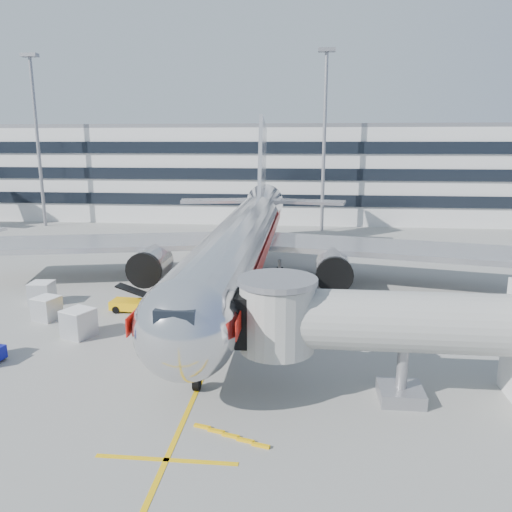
# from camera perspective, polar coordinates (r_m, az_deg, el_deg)

# --- Properties ---
(ground) EXTENTS (180.00, 180.00, 0.00)m
(ground) POSITION_cam_1_polar(r_m,az_deg,el_deg) (34.60, -3.91, -8.84)
(ground) COLOR gray
(ground) RESTS_ON ground
(lead_in_line) EXTENTS (0.25, 70.00, 0.01)m
(lead_in_line) POSITION_cam_1_polar(r_m,az_deg,el_deg) (43.94, -1.76, -4.04)
(lead_in_line) COLOR #EAB20C
(lead_in_line) RESTS_ON ground
(stop_bar) EXTENTS (6.00, 0.25, 0.01)m
(stop_bar) POSITION_cam_1_polar(r_m,az_deg,el_deg) (22.49, -10.23, -21.95)
(stop_bar) COLOR #EAB20C
(stop_bar) RESTS_ON ground
(main_jet) EXTENTS (50.95, 48.70, 16.06)m
(main_jet) POSITION_cam_1_polar(r_m,az_deg,el_deg) (44.58, -1.52, 1.81)
(main_jet) COLOR silver
(main_jet) RESTS_ON ground
(jet_bridge) EXTENTS (17.80, 4.50, 7.00)m
(jet_bridge) POSITION_cam_1_polar(r_m,az_deg,el_deg) (26.18, 20.31, -7.84)
(jet_bridge) COLOR silver
(jet_bridge) RESTS_ON ground
(terminal) EXTENTS (150.00, 24.25, 15.60)m
(terminal) POSITION_cam_1_polar(r_m,az_deg,el_deg) (89.95, 2.17, 9.67)
(terminal) COLOR silver
(terminal) RESTS_ON ground
(light_mast_west) EXTENTS (2.40, 1.20, 25.45)m
(light_mast_west) POSITION_cam_1_polar(r_m,az_deg,el_deg) (84.10, -23.80, 13.23)
(light_mast_west) COLOR gray
(light_mast_west) RESTS_ON ground
(light_mast_centre) EXTENTS (2.40, 1.20, 25.45)m
(light_mast_centre) POSITION_cam_1_polar(r_m,az_deg,el_deg) (73.77, 7.84, 14.37)
(light_mast_centre) COLOR gray
(light_mast_centre) RESTS_ON ground
(belt_loader) EXTENTS (4.50, 1.86, 2.13)m
(belt_loader) POSITION_cam_1_polar(r_m,az_deg,el_deg) (39.67, -13.28, -5.37)
(belt_loader) COLOR #F3B20A
(belt_loader) RESTS_ON ground
(cargo_container_left) EXTENTS (2.01, 2.01, 1.72)m
(cargo_container_left) POSITION_cam_1_polar(r_m,az_deg,el_deg) (39.97, -22.80, -5.52)
(cargo_container_left) COLOR #BABCC2
(cargo_container_left) RESTS_ON ground
(cargo_container_right) EXTENTS (1.81, 1.81, 1.80)m
(cargo_container_right) POSITION_cam_1_polar(r_m,az_deg,el_deg) (43.95, -23.26, -3.89)
(cargo_container_right) COLOR #BABCC2
(cargo_container_right) RESTS_ON ground
(cargo_container_front) EXTENTS (2.33, 2.33, 1.89)m
(cargo_container_front) POSITION_cam_1_polar(r_m,az_deg,el_deg) (35.79, -19.61, -7.21)
(cargo_container_front) COLOR #BABCC2
(cargo_container_front) RESTS_ON ground
(ramp_worker) EXTENTS (0.77, 0.68, 1.77)m
(ramp_worker) POSITION_cam_1_polar(r_m,az_deg,el_deg) (36.08, -20.90, -7.26)
(ramp_worker) COLOR #A4D716
(ramp_worker) RESTS_ON ground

